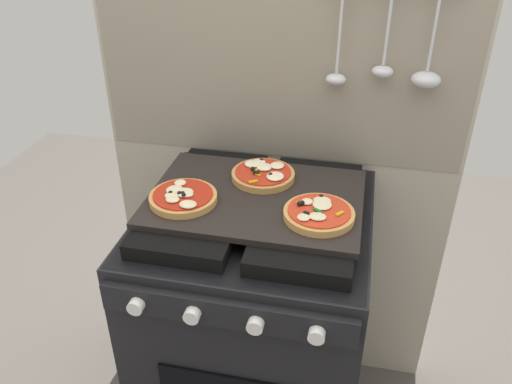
# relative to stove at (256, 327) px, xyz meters

# --- Properties ---
(kitchen_backsplash) EXTENTS (1.10, 0.09, 1.55)m
(kitchen_backsplash) POSITION_rel_stove_xyz_m (0.00, 0.34, 0.34)
(kitchen_backsplash) COLOR #B2A893
(kitchen_backsplash) RESTS_ON ground_plane
(stove) EXTENTS (0.60, 0.64, 0.90)m
(stove) POSITION_rel_stove_xyz_m (0.00, 0.00, 0.00)
(stove) COLOR black
(stove) RESTS_ON ground_plane
(baking_tray) EXTENTS (0.54, 0.38, 0.02)m
(baking_tray) POSITION_rel_stove_xyz_m (0.00, 0.00, 0.46)
(baking_tray) COLOR black
(baking_tray) RESTS_ON stove
(pizza_left) EXTENTS (0.17, 0.17, 0.03)m
(pizza_left) POSITION_rel_stove_xyz_m (-0.17, -0.07, 0.48)
(pizza_left) COLOR tan
(pizza_left) RESTS_ON baking_tray
(pizza_right) EXTENTS (0.17, 0.17, 0.03)m
(pizza_right) POSITION_rel_stove_xyz_m (0.17, -0.07, 0.48)
(pizza_right) COLOR tan
(pizza_right) RESTS_ON baking_tray
(pizza_center) EXTENTS (0.17, 0.17, 0.03)m
(pizza_center) POSITION_rel_stove_xyz_m (-0.00, 0.09, 0.48)
(pizza_center) COLOR #C18947
(pizza_center) RESTS_ON baking_tray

